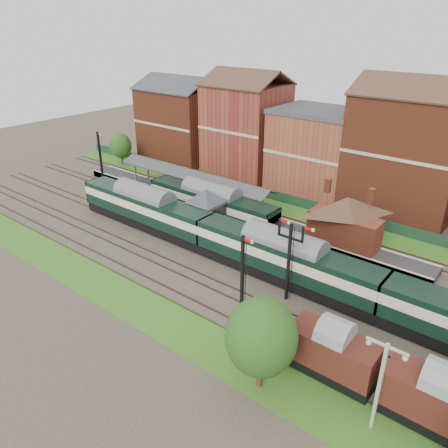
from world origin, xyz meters
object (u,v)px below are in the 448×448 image
Objects in this scene: signal_box at (206,211)px; semaphore_bracket at (289,257)px; dmu_train at (283,258)px; goods_van_a at (437,401)px; platform_railcar at (211,204)px.

semaphore_bracket is at bearing -20.92° from signal_box.
dmu_train is at bearing -14.06° from signal_box.
signal_box is 0.73× the size of semaphore_bracket.
dmu_train is at bearing 152.18° from goods_van_a.
platform_railcar is at bearing 152.04° from semaphore_bracket.
goods_van_a is (15.00, -6.50, -2.36)m from semaphore_bracket.
signal_box is 32.45m from goods_van_a.
signal_box is at bearing 159.08° from semaphore_bracket.
goods_van_a is (31.95, -15.50, -0.32)m from platform_railcar.
signal_box is at bearing -59.46° from platform_railcar.
goods_van_a is at bearing -23.43° from semaphore_bracket.
semaphore_bracket is 0.13× the size of dmu_train.
signal_box is 13.39m from dmu_train.
signal_box is at bearing 165.94° from dmu_train.
semaphore_bracket reaches higher than goods_van_a.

